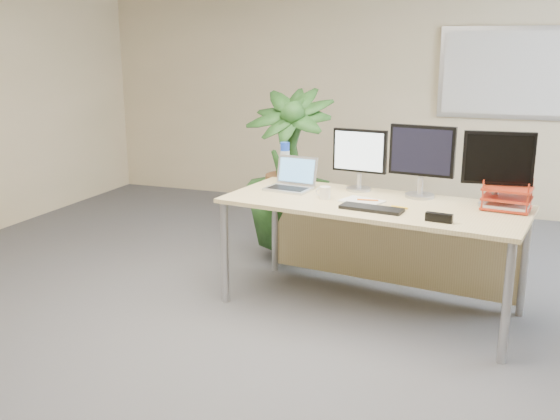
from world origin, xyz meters
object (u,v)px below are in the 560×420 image
(monitor_left, at_px, (360,156))
(monitor_right, at_px, (422,156))
(floor_plant, at_px, (289,176))
(desk, at_px, (377,222))
(laptop, at_px, (292,181))

(monitor_left, distance_m, monitor_right, 0.46)
(floor_plant, height_order, monitor_right, floor_plant)
(desk, distance_m, laptop, 0.72)
(desk, height_order, laptop, laptop)
(floor_plant, height_order, monitor_left, floor_plant)
(desk, bearing_deg, floor_plant, 142.68)
(desk, xyz_separation_m, floor_plant, (-0.92, 0.70, 0.13))
(desk, bearing_deg, monitor_right, 29.60)
(floor_plant, distance_m, monitor_right, 1.34)
(floor_plant, height_order, laptop, floor_plant)
(monitor_left, xyz_separation_m, monitor_right, (0.46, -0.06, 0.03))
(desk, distance_m, monitor_left, 0.51)
(monitor_left, height_order, monitor_right, monitor_right)
(floor_plant, distance_m, monitor_left, 0.92)
(monitor_left, relative_size, laptop, 1.26)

